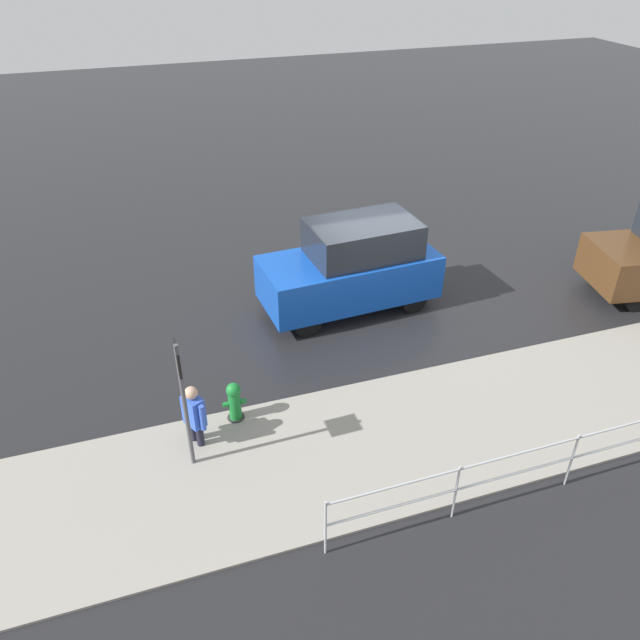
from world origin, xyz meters
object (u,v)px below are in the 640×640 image
at_px(moving_hatchback, 353,267).
at_px(pedestrian, 194,413).
at_px(fire_hydrant, 235,402).
at_px(sign_post, 182,389).

bearing_deg(moving_hatchback, pedestrian, 39.40).
distance_m(fire_hydrant, pedestrian, 0.88).
height_order(fire_hydrant, pedestrian, pedestrian).
bearing_deg(pedestrian, moving_hatchback, -140.60).
bearing_deg(fire_hydrant, pedestrian, 27.63).
xyz_separation_m(pedestrian, sign_post, (0.15, 0.46, 0.90)).
relative_size(pedestrian, sign_post, 0.51).
bearing_deg(sign_post, pedestrian, -107.81).
distance_m(moving_hatchback, sign_post, 5.72).
relative_size(fire_hydrant, pedestrian, 0.66).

